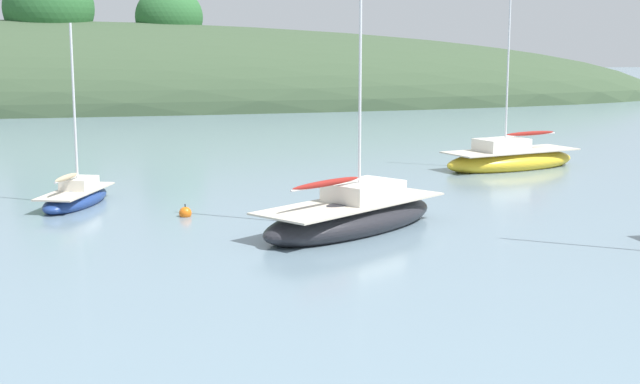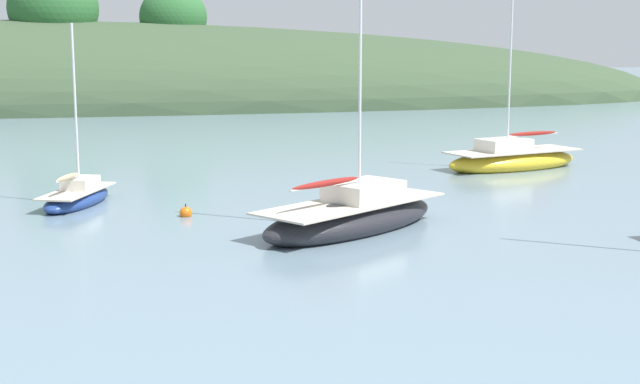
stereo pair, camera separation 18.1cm
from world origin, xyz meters
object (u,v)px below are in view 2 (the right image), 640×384
sailboat_orange_cutter (353,216)px  mooring_buoy_channel (186,213)px  sailboat_black_sloop (512,159)px  sailboat_cream_ketch (77,196)px

sailboat_orange_cutter → mooring_buoy_channel: sailboat_orange_cutter is taller
sailboat_black_sloop → sailboat_cream_ketch: bearing=-162.2°
sailboat_black_sloop → mooring_buoy_channel: (-15.73, -9.25, -0.32)m
sailboat_cream_ketch → sailboat_black_sloop: sailboat_black_sloop is taller
sailboat_orange_cutter → sailboat_cream_ketch: size_ratio=1.58×
sailboat_orange_cutter → sailboat_black_sloop: sailboat_orange_cutter is taller
mooring_buoy_channel → sailboat_cream_ketch: bearing=143.3°
sailboat_orange_cutter → sailboat_cream_ketch: bearing=146.2°
sailboat_cream_ketch → sailboat_black_sloop: bearing=17.8°
mooring_buoy_channel → sailboat_black_sloop: bearing=30.5°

